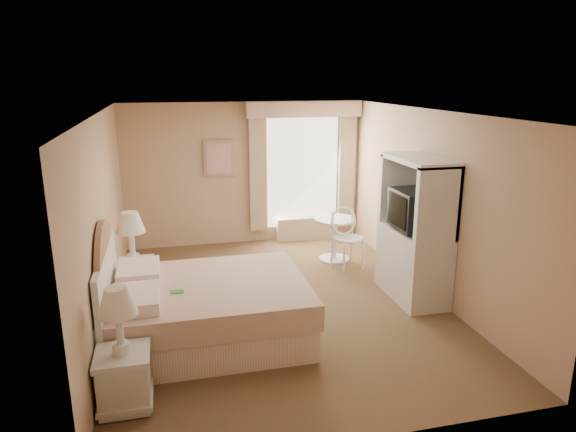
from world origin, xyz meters
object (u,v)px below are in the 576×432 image
object	(u,v)px
armoire	(415,241)
bed	(197,309)
round_table	(335,232)
nightstand_near	(123,364)
nightstand_far	(134,271)
cafe_chair	(346,233)

from	to	relation	value
armoire	bed	bearing A→B (deg)	-170.29
bed	armoire	bearing A→B (deg)	9.71
bed	round_table	size ratio (longest dim) A/B	3.20
nightstand_near	round_table	xyz separation A→B (m)	(3.09, 3.27, 0.03)
nightstand_far	cafe_chair	bearing A→B (deg)	11.74
cafe_chair	nightstand_far	bearing A→B (deg)	179.11
bed	cafe_chair	size ratio (longest dim) A/B	2.33
round_table	armoire	bearing A→B (deg)	-71.17
bed	cafe_chair	xyz separation A→B (m)	(2.43, 1.79, 0.18)
round_table	cafe_chair	distance (m)	0.37
bed	cafe_chair	bearing A→B (deg)	36.31
round_table	armoire	size ratio (longest dim) A/B	0.37
round_table	cafe_chair	bearing A→B (deg)	-79.69
nightstand_near	round_table	world-z (taller)	nightstand_near
bed	nightstand_far	distance (m)	1.35
cafe_chair	armoire	world-z (taller)	armoire
bed	nightstand_near	size ratio (longest dim) A/B	1.95
cafe_chair	round_table	bearing A→B (deg)	87.68
bed	round_table	distance (m)	3.19
nightstand_near	round_table	bearing A→B (deg)	46.60
round_table	armoire	xyz separation A→B (m)	(0.56, -1.64, 0.33)
nightstand_far	cafe_chair	xyz separation A→B (m)	(3.16, 0.66, 0.09)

